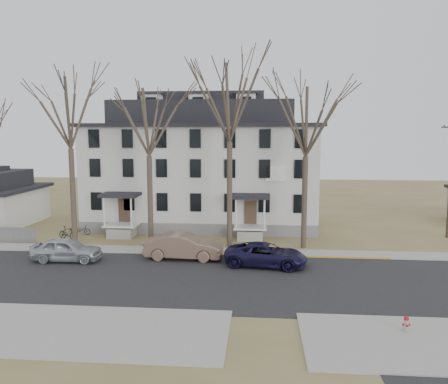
# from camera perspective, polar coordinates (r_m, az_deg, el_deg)

# --- Properties ---
(ground) EXTENTS (120.00, 120.00, 0.00)m
(ground) POSITION_cam_1_polar(r_m,az_deg,el_deg) (23.86, -3.44, -12.93)
(ground) COLOR olive
(ground) RESTS_ON ground
(main_road) EXTENTS (120.00, 10.00, 0.04)m
(main_road) POSITION_cam_1_polar(r_m,az_deg,el_deg) (25.72, -2.80, -11.38)
(main_road) COLOR #27272A
(main_road) RESTS_ON ground
(far_sidewalk) EXTENTS (120.00, 2.00, 0.08)m
(far_sidewalk) POSITION_cam_1_polar(r_m,az_deg,el_deg) (31.42, -1.35, -7.85)
(far_sidewalk) COLOR #A09F97
(far_sidewalk) RESTS_ON ground
(yellow_curb) EXTENTS (14.00, 0.25, 0.06)m
(yellow_curb) POSITION_cam_1_polar(r_m,az_deg,el_deg) (30.43, 7.97, -8.44)
(yellow_curb) COLOR gold
(yellow_curb) RESTS_ON ground
(boarding_house) EXTENTS (20.80, 12.36, 12.05)m
(boarding_house) POSITION_cam_1_polar(r_m,az_deg,el_deg) (40.52, -2.70, 3.34)
(boarding_house) COLOR slate
(boarding_house) RESTS_ON ground
(tree_far_left) EXTENTS (8.40, 8.40, 13.72)m
(tree_far_left) POSITION_cam_1_polar(r_m,az_deg,el_deg) (35.01, -19.59, 10.39)
(tree_far_left) COLOR #473B31
(tree_far_left) RESTS_ON ground
(tree_mid_left) EXTENTS (7.80, 7.80, 12.74)m
(tree_mid_left) POSITION_cam_1_polar(r_m,az_deg,el_deg) (32.99, -9.86, 9.63)
(tree_mid_left) COLOR #473B31
(tree_mid_left) RESTS_ON ground
(tree_center) EXTENTS (9.00, 9.00, 14.70)m
(tree_center) POSITION_cam_1_polar(r_m,az_deg,el_deg) (32.11, 0.75, 12.44)
(tree_center) COLOR #473B31
(tree_center) RESTS_ON ground
(tree_mid_right) EXTENTS (7.80, 7.80, 12.74)m
(tree_mid_right) POSITION_cam_1_polar(r_m,az_deg,el_deg) (32.11, 10.73, 9.67)
(tree_mid_right) COLOR #473B31
(tree_mid_right) RESTS_ON ground
(car_silver) EXTENTS (4.59, 1.98, 1.54)m
(car_silver) POSITION_cam_1_polar(r_m,az_deg,el_deg) (30.80, -19.87, -7.14)
(car_silver) COLOR #B0B6BC
(car_silver) RESTS_ON ground
(car_tan) EXTENTS (5.28, 2.01, 1.72)m
(car_tan) POSITION_cam_1_polar(r_m,az_deg,el_deg) (29.62, -5.31, -7.12)
(car_tan) COLOR #7A5F4E
(car_tan) RESTS_ON ground
(car_navy) EXTENTS (5.47, 3.08, 1.44)m
(car_navy) POSITION_cam_1_polar(r_m,az_deg,el_deg) (28.10, 5.50, -8.22)
(car_navy) COLOR #171436
(car_navy) RESTS_ON ground
(bicycle_left) EXTENTS (1.60, 0.64, 0.82)m
(bicycle_left) POSITION_cam_1_polar(r_m,az_deg,el_deg) (38.30, -18.17, -4.79)
(bicycle_left) COLOR black
(bicycle_left) RESTS_ON ground
(bicycle_right) EXTENTS (1.83, 1.06, 1.06)m
(bicycle_right) POSITION_cam_1_polar(r_m,az_deg,el_deg) (36.88, -19.74, -5.13)
(bicycle_right) COLOR black
(bicycle_right) RESTS_ON ground
(fire_hydrant) EXTENTS (0.30, 0.29, 0.73)m
(fire_hydrant) POSITION_cam_1_polar(r_m,az_deg,el_deg) (20.73, 22.69, -15.67)
(fire_hydrant) COLOR #B7B7BA
(fire_hydrant) RESTS_ON ground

